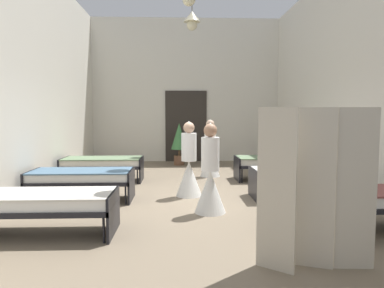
% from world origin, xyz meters
% --- Properties ---
extents(ground_plane, '(6.89, 11.51, 0.10)m').
position_xyz_m(ground_plane, '(0.00, 0.00, -0.05)').
color(ground_plane, '#7A6B56').
extents(room_shell, '(6.69, 11.11, 4.82)m').
position_xyz_m(room_shell, '(0.00, 1.32, 2.42)').
color(room_shell, silver).
rests_on(room_shell, ground).
extents(bed_left_row_0, '(1.90, 0.84, 0.57)m').
position_xyz_m(bed_left_row_0, '(-2.10, -1.90, 0.44)').
color(bed_left_row_0, black).
rests_on(bed_left_row_0, ground).
extents(bed_right_row_0, '(1.90, 0.84, 0.57)m').
position_xyz_m(bed_right_row_0, '(2.10, -1.90, 0.44)').
color(bed_right_row_0, black).
rests_on(bed_right_row_0, ground).
extents(bed_left_row_1, '(1.90, 0.84, 0.57)m').
position_xyz_m(bed_left_row_1, '(-2.10, 0.00, 0.44)').
color(bed_left_row_1, black).
rests_on(bed_left_row_1, ground).
extents(bed_right_row_1, '(1.90, 0.84, 0.57)m').
position_xyz_m(bed_right_row_1, '(2.10, 0.00, 0.44)').
color(bed_right_row_1, black).
rests_on(bed_right_row_1, ground).
extents(bed_left_row_2, '(1.90, 0.84, 0.57)m').
position_xyz_m(bed_left_row_2, '(-2.10, 1.90, 0.44)').
color(bed_left_row_2, black).
rests_on(bed_left_row_2, ground).
extents(bed_right_row_2, '(1.90, 0.84, 0.57)m').
position_xyz_m(bed_right_row_2, '(2.10, 1.90, 0.44)').
color(bed_right_row_2, black).
rests_on(bed_right_row_2, ground).
extents(nurse_near_aisle, '(0.52, 0.52, 1.49)m').
position_xyz_m(nurse_near_aisle, '(-0.07, 0.29, 0.53)').
color(nurse_near_aisle, white).
rests_on(nurse_near_aisle, ground).
extents(nurse_mid_aisle, '(0.52, 0.52, 1.49)m').
position_xyz_m(nurse_mid_aisle, '(0.25, -0.92, 0.53)').
color(nurse_mid_aisle, white).
rests_on(nurse_mid_aisle, ground).
extents(nurse_far_aisle, '(0.52, 0.52, 1.49)m').
position_xyz_m(nurse_far_aisle, '(0.56, 2.48, 0.53)').
color(nurse_far_aisle, white).
rests_on(nurse_far_aisle, ground).
extents(potted_plant, '(0.51, 0.51, 1.34)m').
position_xyz_m(potted_plant, '(-0.24, 4.55, 0.82)').
color(potted_plant, brown).
rests_on(potted_plant, ground).
extents(privacy_screen, '(1.22, 0.29, 1.70)m').
position_xyz_m(privacy_screen, '(1.15, -3.09, 0.85)').
color(privacy_screen, '#BCB29E').
rests_on(privacy_screen, ground).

